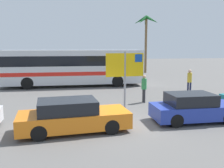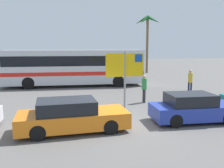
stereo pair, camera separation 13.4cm
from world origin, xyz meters
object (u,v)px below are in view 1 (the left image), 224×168
Objects in this scene: bus_front_coach at (73,66)px; pedestrian_near_sign at (190,80)px; pedestrian_crossing_lot at (144,86)px; ferry_sign at (126,67)px; car_orange at (72,116)px; car_blue at (193,108)px.

pedestrian_near_sign is (8.36, -5.24, -0.71)m from bus_front_coach.
bus_front_coach reaches higher than pedestrian_crossing_lot.
bus_front_coach is at bearing -76.11° from pedestrian_near_sign.
ferry_sign reaches higher than pedestrian_crossing_lot.
car_orange is (-0.21, -12.00, -1.15)m from bus_front_coach.
ferry_sign is 6.57m from pedestrian_near_sign.
car_orange is at bearing -137.26° from ferry_sign.
car_blue is at bearing -65.15° from bus_front_coach.
pedestrian_near_sign is at bearing 64.51° from car_blue.
car_blue is 5.58m from car_orange.
pedestrian_crossing_lot reaches higher than car_orange.
pedestrian_crossing_lot is (4.44, 4.59, 0.39)m from car_orange.
bus_front_coach reaches higher than car_orange.
bus_front_coach reaches higher than car_blue.
car_blue is at bearing -0.87° from car_orange.
pedestrian_crossing_lot is (-1.12, 4.15, 0.39)m from car_blue.
car_orange is 2.56× the size of pedestrian_near_sign.
pedestrian_near_sign is (5.55, 3.28, -1.26)m from ferry_sign.
pedestrian_crossing_lot is at bearing 105.06° from car_blue.
pedestrian_crossing_lot is 4.66m from pedestrian_near_sign.
pedestrian_near_sign is (3.01, 6.32, 0.44)m from car_blue.
car_blue is 4.32m from pedestrian_crossing_lot.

